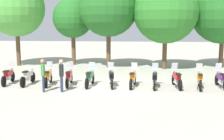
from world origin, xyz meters
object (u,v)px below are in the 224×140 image
(motorcycle_6, at_px, (133,78))
(person_2, at_px, (43,73))
(tree_0, at_px, (16,8))
(tree_1, at_px, (73,18))
(motorcycle_3, at_px, (69,77))
(motorcycle_1, at_px, (28,76))
(tree_3, at_px, (166,11))
(motorcycle_4, at_px, (90,77))
(motorcycle_7, at_px, (155,79))
(motorcycle_2, at_px, (48,77))
(motorcycle_9, at_px, (199,79))
(motorcycle_10, at_px, (221,79))
(motorcycle_5, at_px, (111,78))
(tree_4, at_px, (224,11))
(motorcycle_8, at_px, (177,79))
(person_0, at_px, (61,73))
(tree_2, at_px, (108,7))
(motorcycle_0, at_px, (8,76))

(motorcycle_6, relative_size, person_2, 1.20)
(tree_0, xyz_separation_m, tree_1, (4.70, 0.91, -0.82))
(motorcycle_3, xyz_separation_m, tree_1, (-1.57, 8.56, 3.61))
(motorcycle_1, height_order, tree_3, tree_3)
(motorcycle_4, bearing_deg, motorcycle_1, 92.47)
(motorcycle_4, distance_m, motorcycle_7, 3.83)
(motorcycle_2, bearing_deg, motorcycle_9, -96.97)
(motorcycle_1, distance_m, tree_1, 9.37)
(motorcycle_7, xyz_separation_m, tree_3, (1.18, 6.97, 4.13))
(motorcycle_10, relative_size, tree_1, 0.37)
(motorcycle_3, xyz_separation_m, motorcycle_5, (2.55, -0.05, 0.00))
(tree_0, height_order, tree_3, tree_0)
(motorcycle_5, relative_size, tree_1, 0.37)
(motorcycle_4, xyz_separation_m, tree_0, (-7.56, 7.75, 4.43))
(tree_3, height_order, tree_4, tree_4)
(motorcycle_4, height_order, motorcycle_10, same)
(motorcycle_7, relative_size, tree_4, 0.30)
(motorcycle_7, xyz_separation_m, tree_4, (5.95, 8.11, 4.16))
(motorcycle_7, bearing_deg, motorcycle_2, 93.68)
(motorcycle_8, distance_m, tree_1, 12.26)
(person_0, xyz_separation_m, tree_3, (6.31, 8.52, 3.58))
(tree_2, bearing_deg, motorcycle_3, -103.28)
(motorcycle_7, xyz_separation_m, motorcycle_10, (3.83, 0.19, 0.00))
(tree_1, relative_size, tree_3, 0.81)
(motorcycle_7, height_order, tree_1, tree_1)
(motorcycle_0, bearing_deg, tree_1, -19.68)
(motorcycle_10, relative_size, tree_4, 0.30)
(motorcycle_7, xyz_separation_m, motorcycle_9, (2.56, 0.01, 0.00))
(person_2, bearing_deg, motorcycle_8, 170.51)
(motorcycle_3, height_order, person_0, person_0)
(motorcycle_2, distance_m, motorcycle_3, 1.28)
(motorcycle_5, relative_size, motorcycle_6, 1.00)
(motorcycle_7, distance_m, tree_2, 9.23)
(motorcycle_0, relative_size, tree_1, 0.37)
(motorcycle_10, relative_size, tree_3, 0.30)
(motorcycle_4, bearing_deg, motorcycle_3, 89.02)
(person_0, xyz_separation_m, tree_1, (-1.55, 10.26, 3.06))
(motorcycle_5, height_order, motorcycle_6, same)
(motorcycle_10, height_order, tree_1, tree_1)
(motorcycle_2, relative_size, motorcycle_6, 1.00)
(motorcycle_2, bearing_deg, tree_1, -4.39)
(tree_3, bearing_deg, person_2, -130.27)
(motorcycle_5, xyz_separation_m, person_0, (-2.57, -1.65, 0.54))
(motorcycle_9, xyz_separation_m, tree_1, (-9.24, 8.70, 3.61))
(motorcycle_3, relative_size, motorcycle_4, 1.00)
(tree_3, bearing_deg, motorcycle_2, -137.79)
(motorcycle_3, xyz_separation_m, motorcycle_8, (6.38, -0.05, 0.00))
(motorcycle_0, bearing_deg, person_0, -119.65)
(motorcycle_10, bearing_deg, motorcycle_7, 90.38)
(motorcycle_3, bearing_deg, motorcycle_6, -95.22)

